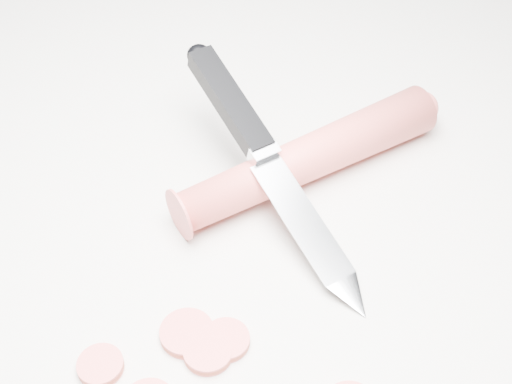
% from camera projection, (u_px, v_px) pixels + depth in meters
% --- Properties ---
extents(ground, '(2.40, 2.40, 0.00)m').
position_uv_depth(ground, '(241.00, 277.00, 0.50)').
color(ground, beige).
rests_on(ground, ground).
extents(carrot, '(0.15, 0.21, 0.04)m').
position_uv_depth(carrot, '(309.00, 158.00, 0.56)').
color(carrot, '#D74A44').
rests_on(carrot, ground).
extents(carrot_slice_1, '(0.03, 0.03, 0.01)m').
position_uv_depth(carrot_slice_1, '(100.00, 366.00, 0.45)').
color(carrot_slice_1, '#D74C4A').
rests_on(carrot_slice_1, ground).
extents(carrot_slice_2, '(0.04, 0.04, 0.01)m').
position_uv_depth(carrot_slice_2, '(187.00, 333.00, 0.47)').
color(carrot_slice_2, '#D74C4A').
rests_on(carrot_slice_2, ground).
extents(carrot_slice_5, '(0.03, 0.03, 0.01)m').
position_uv_depth(carrot_slice_5, '(208.00, 352.00, 0.46)').
color(carrot_slice_5, '#D74C4A').
rests_on(carrot_slice_5, ground).
extents(carrot_slice_7, '(0.03, 0.03, 0.01)m').
position_uv_depth(carrot_slice_7, '(226.00, 340.00, 0.46)').
color(carrot_slice_7, '#D74C4A').
rests_on(carrot_slice_7, ground).
extents(kitchen_knife, '(0.23, 0.15, 0.08)m').
position_uv_depth(kitchen_knife, '(274.00, 166.00, 0.52)').
color(kitchen_knife, '#B7B9BE').
rests_on(kitchen_knife, ground).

